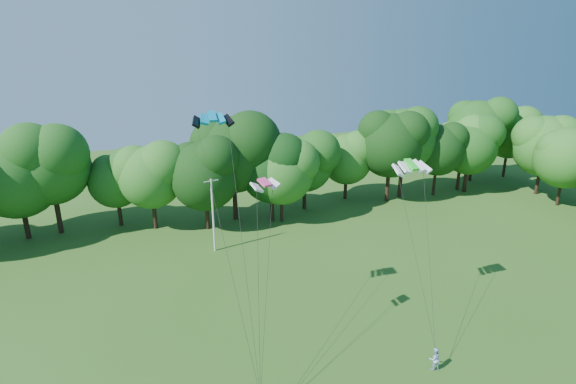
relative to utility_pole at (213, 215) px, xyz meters
name	(u,v)px	position (x,y,z in m)	size (l,w,h in m)	color
utility_pole	(213,215)	(0.00, 0.00, 0.00)	(1.53, 0.40, 7.76)	silver
kite_flyer_right	(434,359)	(10.09, -22.56, -3.19)	(0.79, 0.61, 1.62)	#A9C6EB
kite_teal	(212,116)	(-2.02, -13.35, 12.04)	(2.59, 1.23, 0.59)	#05789E
kite_green	(411,165)	(12.00, -15.54, 8.08)	(2.83, 1.31, 0.66)	#21E22A
kite_pink	(265,182)	(0.24, -17.28, 8.51)	(1.95, 1.35, 0.39)	#DB3D7C
tree_back_center	(272,163)	(8.13, 5.67, 3.22)	(7.95, 7.95, 11.56)	black
tree_back_east	(463,142)	(37.25, 7.76, 3.06)	(7.78, 7.78, 11.31)	#362215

